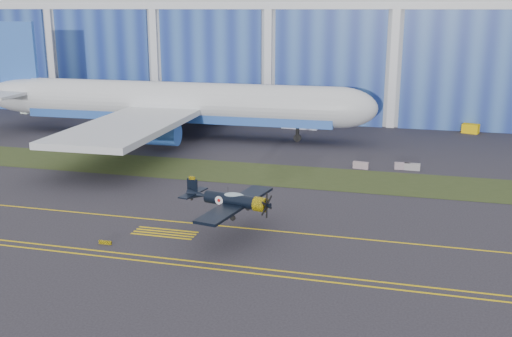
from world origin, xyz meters
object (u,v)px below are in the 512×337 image
(jetliner, at_px, (176,59))
(tug, at_px, (471,129))
(warbird, at_px, (231,200))
(shipping_container, at_px, (301,120))

(jetliner, distance_m, tug, 49.97)
(warbird, height_order, jetliner, jetliner)
(shipping_container, distance_m, tug, 28.42)
(jetliner, distance_m, shipping_container, 24.05)
(shipping_container, bearing_deg, jetliner, -144.08)
(warbird, bearing_deg, tug, 76.32)
(warbird, relative_size, tug, 4.96)
(warbird, xyz_separation_m, shipping_container, (-3.22, 51.76, -2.11))
(jetliner, bearing_deg, tug, 15.82)
(shipping_container, relative_size, tug, 2.39)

